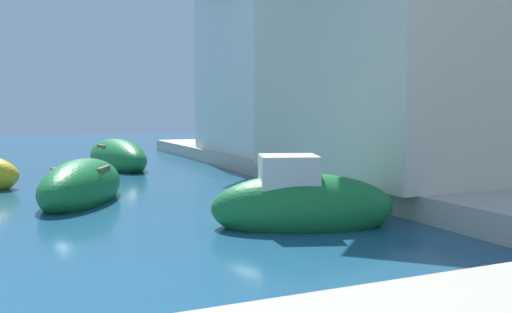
# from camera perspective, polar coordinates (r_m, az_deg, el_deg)

# --- Properties ---
(quay_promenade) EXTENTS (44.00, 32.00, 0.50)m
(quay_promenade) POSITION_cam_1_polar(r_m,az_deg,el_deg) (6.50, -10.33, -12.39)
(quay_promenade) COLOR #BCB29E
(quay_promenade) RESTS_ON ground
(moored_boat_0) EXTENTS (3.63, 2.44, 1.59)m
(moored_boat_0) POSITION_cam_1_polar(r_m,az_deg,el_deg) (10.42, 4.60, -4.83)
(moored_boat_0) COLOR #197233
(moored_boat_0) RESTS_ON ground
(moored_boat_7) EXTENTS (2.04, 4.73, 1.34)m
(moored_boat_7) POSITION_cam_1_polar(r_m,az_deg,el_deg) (20.90, -13.76, -0.10)
(moored_boat_7) COLOR #197233
(moored_boat_7) RESTS_ON ground
(moored_boat_10) EXTENTS (2.94, 3.95, 1.27)m
(moored_boat_10) POSITION_cam_1_polar(r_m,az_deg,el_deg) (13.68, -17.09, -2.89)
(moored_boat_10) COLOR #197233
(moored_boat_10) RESTS_ON ground
(waterfront_building_main) EXTENTS (7.16, 7.27, 6.76)m
(waterfront_building_main) POSITION_cam_1_polar(r_m,az_deg,el_deg) (15.67, 16.74, 11.24)
(waterfront_building_main) COLOR beige
(waterfront_building_main) RESTS_ON quay_promenade
(waterfront_building_annex) EXTENTS (5.87, 6.55, 7.27)m
(waterfront_building_annex) POSITION_cam_1_polar(r_m,az_deg,el_deg) (22.19, 3.26, 10.18)
(waterfront_building_annex) COLOR white
(waterfront_building_annex) RESTS_ON quay_promenade
(quayside_tree) EXTENTS (2.31, 2.31, 3.93)m
(quayside_tree) POSITION_cam_1_polar(r_m,az_deg,el_deg) (19.08, 12.88, 8.12)
(quayside_tree) COLOR brown
(quayside_tree) RESTS_ON quay_promenade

